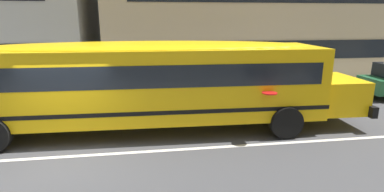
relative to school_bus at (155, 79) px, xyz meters
name	(u,v)px	position (x,y,z in m)	size (l,w,h in m)	color
ground_plane	(65,157)	(-2.58, -1.80, -1.79)	(400.00, 400.00, 0.00)	#424244
sidewalk_far	(101,94)	(-2.58, 5.41, -1.79)	(120.00, 3.00, 0.01)	gray
lane_centreline	(65,157)	(-2.58, -1.80, -1.79)	(110.00, 0.16, 0.01)	silver
school_bus	(155,79)	(0.00, 0.00, 0.00)	(13.55, 3.42, 3.02)	yellow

